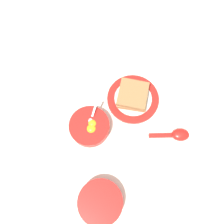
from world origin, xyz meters
TOP-DOWN VIEW (x-y plane):
  - ground_plane at (0.00, 0.00)m, footprint 3.00×3.00m
  - egg_bowl at (-0.01, -0.13)m, footprint 0.14×0.14m
  - toast_plate at (-0.09, 0.05)m, footprint 0.19×0.19m
  - toast_sandwich at (-0.09, 0.05)m, footprint 0.14×0.14m
  - soup_spoon at (0.07, 0.17)m, footprint 0.05×0.14m
  - congee_bowl at (0.24, -0.13)m, footprint 0.14×0.14m

SIDE VIEW (x-z plane):
  - ground_plane at x=0.00m, z-range 0.00..0.00m
  - toast_plate at x=-0.09m, z-range 0.00..0.01m
  - soup_spoon at x=0.07m, z-range 0.00..0.03m
  - congee_bowl at x=0.24m, z-range 0.00..0.04m
  - egg_bowl at x=-0.01m, z-range -0.01..0.06m
  - toast_sandwich at x=-0.09m, z-range 0.01..0.06m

